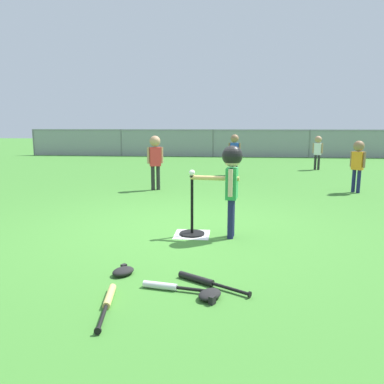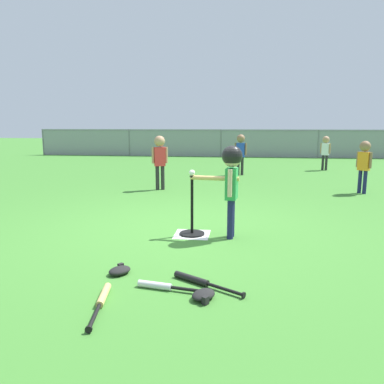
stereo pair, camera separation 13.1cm
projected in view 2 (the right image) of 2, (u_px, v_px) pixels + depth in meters
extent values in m
plane|color=#3D7A2D|center=(177.00, 228.00, 5.07)|extent=(60.00, 60.00, 0.00)
cube|color=white|center=(192.00, 234.00, 4.78)|extent=(0.44, 0.44, 0.01)
cylinder|color=black|center=(192.00, 234.00, 4.78)|extent=(0.32, 0.32, 0.03)
cylinder|color=black|center=(192.00, 205.00, 4.71)|extent=(0.04, 0.04, 0.73)
cylinder|color=black|center=(192.00, 177.00, 4.65)|extent=(0.06, 0.06, 0.02)
sphere|color=white|center=(192.00, 173.00, 4.64)|extent=(0.07, 0.07, 0.07)
cylinder|color=#191E4C|center=(230.00, 220.00, 4.57)|extent=(0.08, 0.08, 0.49)
cylinder|color=#191E4C|center=(232.00, 217.00, 4.67)|extent=(0.08, 0.08, 0.49)
cube|color=green|center=(232.00, 184.00, 4.54)|extent=(0.16, 0.23, 0.38)
cylinder|color=beige|center=(230.00, 183.00, 4.41)|extent=(0.05, 0.05, 0.32)
cylinder|color=beige|center=(233.00, 180.00, 4.66)|extent=(0.05, 0.05, 0.32)
sphere|color=beige|center=(232.00, 158.00, 4.48)|extent=(0.22, 0.22, 0.22)
sphere|color=black|center=(232.00, 156.00, 4.48)|extent=(0.25, 0.25, 0.25)
cylinder|color=#DBB266|center=(215.00, 178.00, 4.58)|extent=(0.60, 0.13, 0.06)
cylinder|color=#262626|center=(326.00, 163.00, 11.33)|extent=(0.07, 0.07, 0.46)
cylinder|color=#262626|center=(323.00, 163.00, 11.38)|extent=(0.07, 0.07, 0.46)
cube|color=white|center=(325.00, 149.00, 11.28)|extent=(0.23, 0.19, 0.35)
cylinder|color=tan|center=(330.00, 149.00, 11.21)|extent=(0.05, 0.05, 0.30)
cylinder|color=tan|center=(321.00, 148.00, 11.34)|extent=(0.05, 0.05, 0.30)
sphere|color=tan|center=(326.00, 140.00, 11.23)|extent=(0.20, 0.20, 0.20)
cylinder|color=#191E4C|center=(365.00, 182.00, 7.52)|extent=(0.07, 0.07, 0.47)
cylinder|color=#191E4C|center=(360.00, 182.00, 7.60)|extent=(0.07, 0.07, 0.47)
cube|color=orange|center=(364.00, 161.00, 7.49)|extent=(0.24, 0.23, 0.37)
cylinder|color=#8C6647|center=(371.00, 160.00, 7.38)|extent=(0.05, 0.05, 0.31)
cylinder|color=#8C6647|center=(358.00, 159.00, 7.58)|extent=(0.05, 0.05, 0.31)
sphere|color=#8C6647|center=(365.00, 146.00, 7.43)|extent=(0.21, 0.21, 0.21)
cylinder|color=#262626|center=(242.00, 166.00, 10.28)|extent=(0.08, 0.08, 0.49)
cylinder|color=#262626|center=(238.00, 166.00, 10.30)|extent=(0.08, 0.08, 0.49)
cube|color=#2347B7|center=(241.00, 150.00, 10.21)|extent=(0.23, 0.15, 0.38)
cylinder|color=#8C6647|center=(246.00, 149.00, 10.18)|extent=(0.05, 0.05, 0.33)
cylinder|color=#8C6647|center=(236.00, 149.00, 10.24)|extent=(0.05, 0.05, 0.33)
sphere|color=#8C6647|center=(241.00, 139.00, 10.16)|extent=(0.22, 0.22, 0.22)
cylinder|color=#262626|center=(163.00, 178.00, 8.01)|extent=(0.08, 0.08, 0.51)
cylinder|color=#262626|center=(157.00, 178.00, 7.99)|extent=(0.08, 0.08, 0.51)
cube|color=red|center=(160.00, 157.00, 7.92)|extent=(0.26, 0.20, 0.40)
cylinder|color=tan|center=(166.00, 155.00, 7.94)|extent=(0.06, 0.06, 0.34)
cylinder|color=tan|center=(153.00, 155.00, 7.89)|extent=(0.06, 0.06, 0.34)
sphere|color=tan|center=(160.00, 141.00, 7.86)|extent=(0.23, 0.23, 0.23)
cylinder|color=silver|center=(155.00, 285.00, 3.21)|extent=(0.30, 0.11, 0.06)
cylinder|color=black|center=(188.00, 289.00, 3.13)|extent=(0.30, 0.08, 0.03)
cylinder|color=black|center=(205.00, 292.00, 3.09)|extent=(0.02, 0.05, 0.05)
cylinder|color=#DBB266|center=(104.00, 295.00, 3.03)|extent=(0.11, 0.35, 0.06)
cylinder|color=black|center=(94.00, 316.00, 2.69)|extent=(0.08, 0.34, 0.03)
cylinder|color=black|center=(89.00, 329.00, 2.52)|extent=(0.05, 0.02, 0.05)
cylinder|color=black|center=(191.00, 279.00, 3.35)|extent=(0.34, 0.23, 0.06)
cylinder|color=black|center=(225.00, 289.00, 3.13)|extent=(0.32, 0.21, 0.03)
cylinder|color=black|center=(244.00, 295.00, 3.03)|extent=(0.04, 0.05, 0.05)
ellipsoid|color=black|center=(120.00, 271.00, 3.52)|extent=(0.26, 0.27, 0.07)
cube|color=black|center=(121.00, 267.00, 3.62)|extent=(0.06, 0.06, 0.06)
ellipsoid|color=black|center=(203.00, 295.00, 3.02)|extent=(0.25, 0.27, 0.07)
cube|color=black|center=(205.00, 300.00, 2.93)|extent=(0.06, 0.06, 0.06)
cylinder|color=slate|center=(43.00, 142.00, 16.97)|extent=(0.06, 0.06, 1.15)
cylinder|color=slate|center=(129.00, 143.00, 16.47)|extent=(0.06, 0.06, 1.15)
cylinder|color=slate|center=(221.00, 143.00, 15.97)|extent=(0.06, 0.06, 1.15)
cylinder|color=slate|center=(318.00, 144.00, 15.48)|extent=(0.06, 0.06, 1.15)
cube|color=gray|center=(221.00, 131.00, 15.88)|extent=(16.00, 0.03, 0.03)
cube|color=gray|center=(221.00, 143.00, 15.97)|extent=(16.00, 0.01, 1.15)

